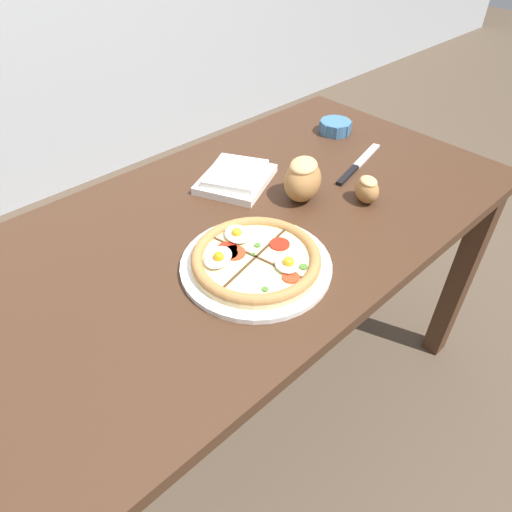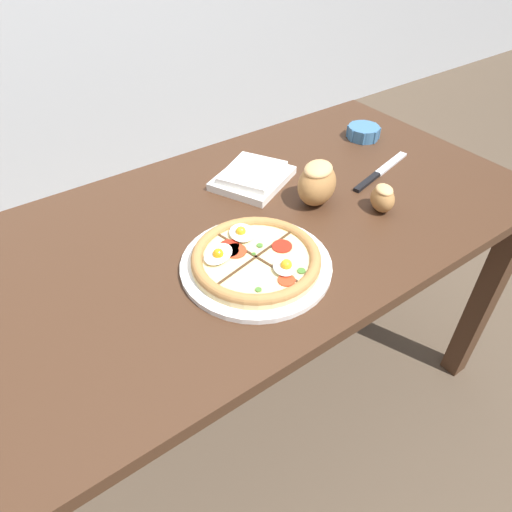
# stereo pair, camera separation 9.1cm
# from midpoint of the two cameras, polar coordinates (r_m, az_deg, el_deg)

# --- Properties ---
(ground_plane) EXTENTS (12.00, 12.00, 0.00)m
(ground_plane) POSITION_cam_midpoint_polar(r_m,az_deg,el_deg) (1.59, -4.11, -18.00)
(ground_plane) COLOR brown
(dining_table) EXTENTS (1.47, 0.74, 0.73)m
(dining_table) POSITION_cam_midpoint_polar(r_m,az_deg,el_deg) (1.10, -5.65, -0.69)
(dining_table) COLOR #422819
(dining_table) RESTS_ON ground_plane
(pizza) EXTENTS (0.31, 0.31, 0.05)m
(pizza) POSITION_cam_midpoint_polar(r_m,az_deg,el_deg) (0.92, -2.93, -0.63)
(pizza) COLOR white
(pizza) RESTS_ON dining_table
(ramekin_bowl) EXTENTS (0.10, 0.10, 0.04)m
(ramekin_bowl) POSITION_cam_midpoint_polar(r_m,az_deg,el_deg) (1.45, 8.06, 15.69)
(ramekin_bowl) COLOR teal
(ramekin_bowl) RESTS_ON dining_table
(napkin_folded) EXTENTS (0.24, 0.22, 0.04)m
(napkin_folded) POSITION_cam_midpoint_polar(r_m,az_deg,el_deg) (1.18, -4.77, 9.72)
(napkin_folded) COLOR silver
(napkin_folded) RESTS_ON dining_table
(bread_piece_near) EXTENTS (0.08, 0.09, 0.06)m
(bread_piece_near) POSITION_cam_midpoint_polar(r_m,az_deg,el_deg) (1.12, 11.48, 8.12)
(bread_piece_near) COLOR #A3703D
(bread_piece_near) RESTS_ON dining_table
(bread_piece_mid) EXTENTS (0.14, 0.13, 0.10)m
(bread_piece_mid) POSITION_cam_midpoint_polar(r_m,az_deg,el_deg) (1.10, 3.50, 9.55)
(bread_piece_mid) COLOR #A3703D
(bread_piece_mid) RESTS_ON dining_table
(knife_main) EXTENTS (0.25, 0.08, 0.01)m
(knife_main) POSITION_cam_midpoint_polar(r_m,az_deg,el_deg) (1.29, 10.68, 11.17)
(knife_main) COLOR silver
(knife_main) RESTS_ON dining_table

